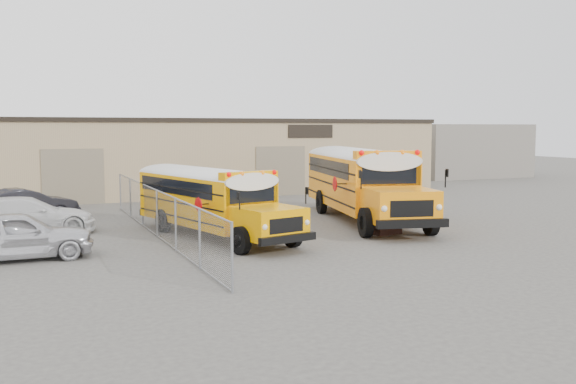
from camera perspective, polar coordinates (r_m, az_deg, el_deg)
name	(u,v)px	position (r m, az deg, el deg)	size (l,w,h in m)	color
ground	(336,239)	(23.92, 4.25, -4.18)	(120.00, 120.00, 0.00)	#484642
warehouse	(195,155)	(42.36, -8.29, 3.31)	(30.20, 10.20, 4.67)	tan
chainlink_fence	(157,213)	(24.61, -11.56, -1.88)	(0.07, 18.07, 1.81)	gray
distant_building_right	(456,150)	(56.89, 14.69, 3.61)	(10.00, 8.00, 4.40)	slate
school_bus_left	(149,186)	(29.32, -12.29, 0.55)	(4.28, 9.29, 2.64)	#F09A00
school_bus_right	(325,169)	(35.30, 3.34, 2.09)	(4.99, 11.42, 3.25)	orange
tarp_bundle	(383,212)	(25.21, 8.43, -1.73)	(1.27, 1.24, 1.69)	black
car_silver	(17,235)	(21.66, -22.98, -3.56)	(1.84, 4.58, 1.56)	silver
car_white	(27,216)	(26.62, -22.20, -1.98)	(2.06, 5.07, 1.47)	silver
car_dark	(25,205)	(30.43, -22.35, -1.08)	(1.55, 4.43, 1.46)	black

